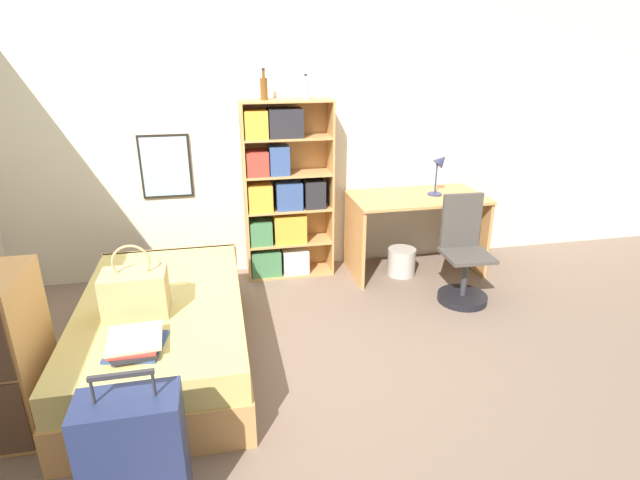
% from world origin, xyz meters
% --- Properties ---
extents(ground_plane, '(14.00, 14.00, 0.00)m').
position_xyz_m(ground_plane, '(0.00, 0.00, 0.00)').
color(ground_plane, '#756051').
extents(wall_back, '(10.00, 0.09, 2.60)m').
position_xyz_m(wall_back, '(-0.00, 1.49, 1.30)').
color(wall_back, beige).
rests_on(wall_back, ground_plane).
extents(bed, '(1.07, 1.86, 0.48)m').
position_xyz_m(bed, '(-0.60, 0.02, 0.24)').
color(bed, tan).
rests_on(bed, ground_plane).
extents(handbag, '(0.39, 0.25, 0.46)m').
position_xyz_m(handbag, '(-0.72, -0.15, 0.63)').
color(handbag, tan).
rests_on(handbag, bed).
extents(book_stack_on_bed, '(0.34, 0.36, 0.07)m').
position_xyz_m(book_stack_on_bed, '(-0.68, -0.56, 0.51)').
color(book_stack_on_bed, '#334C84').
rests_on(book_stack_on_bed, bed).
extents(suitcase, '(0.44, 0.24, 0.80)m').
position_xyz_m(suitcase, '(-0.62, -1.25, 0.34)').
color(suitcase, navy).
rests_on(suitcase, ground_plane).
extents(bookcase, '(0.80, 0.29, 1.63)m').
position_xyz_m(bookcase, '(0.38, 1.29, 0.77)').
color(bookcase, tan).
rests_on(bookcase, ground_plane).
extents(bottle_green, '(0.06, 0.06, 0.26)m').
position_xyz_m(bottle_green, '(0.26, 1.27, 1.73)').
color(bottle_green, brown).
rests_on(bottle_green, bookcase).
extents(bottle_brown, '(0.06, 0.06, 0.21)m').
position_xyz_m(bottle_brown, '(0.62, 1.26, 1.71)').
color(bottle_brown, '#B7BCC1').
rests_on(bottle_brown, bookcase).
extents(desk, '(1.24, 0.67, 0.75)m').
position_xyz_m(desk, '(1.64, 1.10, 0.53)').
color(desk, tan).
rests_on(desk, ground_plane).
extents(desk_lamp, '(0.18, 0.13, 0.40)m').
position_xyz_m(desk_lamp, '(1.84, 1.11, 1.02)').
color(desk_lamp, navy).
rests_on(desk_lamp, desk).
extents(desk_chair, '(0.42, 0.42, 0.91)m').
position_xyz_m(desk_chair, '(1.82, 0.46, 0.30)').
color(desk_chair, black).
rests_on(desk_chair, ground_plane).
extents(waste_bin, '(0.26, 0.26, 0.26)m').
position_xyz_m(waste_bin, '(1.49, 1.04, 0.13)').
color(waste_bin, '#B7B2A8').
rests_on(waste_bin, ground_plane).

